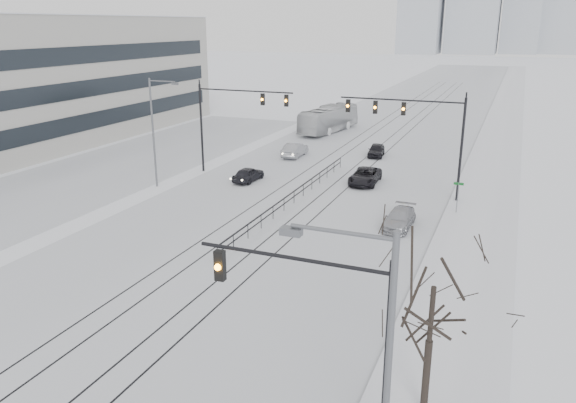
% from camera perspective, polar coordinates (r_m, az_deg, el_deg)
% --- Properties ---
extents(road, '(22.00, 260.00, 0.02)m').
position_cam_1_polar(road, '(70.96, 9.64, 6.71)').
color(road, silver).
rests_on(road, ground).
extents(sidewalk_east, '(5.00, 260.00, 0.16)m').
position_cam_1_polar(sidewalk_east, '(69.35, 20.62, 5.63)').
color(sidewalk_east, silver).
rests_on(sidewalk_east, ground).
extents(curb, '(0.10, 260.00, 0.12)m').
position_cam_1_polar(curb, '(69.45, 18.60, 5.84)').
color(curb, gray).
rests_on(curb, ground).
extents(parking_strip, '(14.00, 60.00, 0.03)m').
position_cam_1_polar(parking_strip, '(57.08, -16.48, 3.59)').
color(parking_strip, silver).
rests_on(parking_strip, ground).
extents(tram_rails, '(5.30, 180.00, 0.01)m').
position_cam_1_polar(tram_rails, '(52.07, 4.68, 2.96)').
color(tram_rails, black).
rests_on(tram_rails, ground).
extents(traffic_mast_near, '(6.10, 0.37, 7.00)m').
position_cam_1_polar(traffic_mast_near, '(17.04, 4.76, -12.74)').
color(traffic_mast_near, black).
rests_on(traffic_mast_near, ground).
extents(traffic_mast_ne, '(9.60, 0.37, 8.00)m').
position_cam_1_polar(traffic_mast_ne, '(44.25, 13.04, 7.56)').
color(traffic_mast_ne, black).
rests_on(traffic_mast_ne, ground).
extents(traffic_mast_nw, '(9.10, 0.37, 8.00)m').
position_cam_1_polar(traffic_mast_nw, '(50.56, -5.93, 8.91)').
color(traffic_mast_nw, black).
rests_on(traffic_mast_nw, ground).
extents(street_light_east, '(2.73, 0.25, 9.00)m').
position_cam_1_polar(street_light_east, '(13.84, 8.79, -17.66)').
color(street_light_east, '#595B60').
rests_on(street_light_east, ground).
extents(street_light_west, '(2.73, 0.25, 9.00)m').
position_cam_1_polar(street_light_west, '(47.50, -13.30, 7.53)').
color(street_light_west, '#595B60').
rests_on(street_light_west, ground).
extents(bare_tree, '(4.40, 4.40, 6.10)m').
position_cam_1_polar(bare_tree, '(19.25, 14.49, -9.75)').
color(bare_tree, black).
rests_on(bare_tree, ground).
extents(median_fence, '(0.06, 24.00, 1.00)m').
position_cam_1_polar(median_fence, '(42.86, 0.62, 0.49)').
color(median_fence, black).
rests_on(median_fence, ground).
extents(street_sign, '(0.70, 0.06, 2.40)m').
position_cam_1_polar(street_sign, '(41.84, 16.87, 0.82)').
color(street_sign, '#595B60').
rests_on(street_sign, ground).
extents(sedan_sb_inner, '(1.68, 3.81, 1.27)m').
position_cam_1_polar(sedan_sb_inner, '(48.96, -4.05, 2.77)').
color(sedan_sb_inner, black).
rests_on(sedan_sb_inner, ground).
extents(sedan_sb_outer, '(1.57, 4.34, 1.42)m').
position_cam_1_polar(sedan_sb_outer, '(58.09, 0.71, 5.26)').
color(sedan_sb_outer, gray).
rests_on(sedan_sb_outer, ground).
extents(sedan_nb_front, '(2.38, 4.85, 1.32)m').
position_cam_1_polar(sedan_nb_front, '(48.56, 7.83, 2.55)').
color(sedan_nb_front, black).
rests_on(sedan_nb_front, ground).
extents(sedan_nb_right, '(1.78, 4.23, 1.22)m').
position_cam_1_polar(sedan_nb_right, '(38.50, 11.23, -1.74)').
color(sedan_nb_right, '#9D9FA5').
rests_on(sedan_nb_right, ground).
extents(sedan_nb_far, '(1.97, 3.95, 1.29)m').
position_cam_1_polar(sedan_nb_far, '(58.98, 8.95, 5.17)').
color(sedan_nb_far, black).
rests_on(sedan_nb_far, ground).
extents(box_truck, '(4.54, 11.86, 3.22)m').
position_cam_1_polar(box_truck, '(71.79, 4.16, 8.33)').
color(box_truck, '#BABCBE').
rests_on(box_truck, ground).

